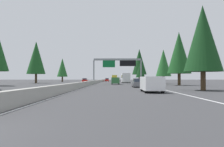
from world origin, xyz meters
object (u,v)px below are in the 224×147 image
at_px(sign_gantry_overhead, 118,64).
at_px(conifer_right_far, 139,62).
at_px(bus_distant_b, 125,78).
at_px(conifer_left_mid, 36,58).
at_px(conifer_right_foreground, 203,38).
at_px(sedan_far_right, 138,83).
at_px(conifer_right_near, 179,53).
at_px(conifer_right_distant, 140,69).
at_px(conifer_left_far, 62,68).
at_px(pickup_far_left, 121,79).
at_px(minivan_distant_a, 115,80).
at_px(box_truck_mid_center, 114,78).
at_px(sedan_mid_right, 107,80).
at_px(sedan_near_center, 124,80).
at_px(conifer_right_mid, 163,63).
at_px(oncoming_near, 85,80).
at_px(minivan_far_center, 151,83).

relative_size(sign_gantry_overhead, conifer_right_far, 0.91).
relative_size(bus_distant_b, conifer_left_mid, 0.90).
bearing_deg(conifer_right_foreground, conifer_right_far, 0.27).
height_order(sign_gantry_overhead, sedan_far_right, sign_gantry_overhead).
distance_m(conifer_right_foreground, conifer_right_near, 20.23).
xyz_separation_m(conifer_right_distant, conifer_left_far, (2.94, 31.26, 0.89)).
distance_m(pickup_far_left, minivan_distant_a, 75.63).
distance_m(box_truck_mid_center, conifer_left_far, 28.12).
bearing_deg(conifer_right_far, conifer_right_distant, 176.38).
bearing_deg(bus_distant_b, pickup_far_left, -0.31).
relative_size(sedan_mid_right, minivan_distant_a, 0.88).
distance_m(sedan_near_center, conifer_right_distant, 14.37).
distance_m(conifer_right_mid, conifer_right_distant, 27.96).
xyz_separation_m(pickup_far_left, oncoming_near, (-43.02, 15.63, -0.23)).
bearing_deg(minivan_far_center, conifer_right_near, -22.59).
bearing_deg(minivan_far_center, sedan_near_center, -0.09).
xyz_separation_m(minivan_far_center, conifer_right_mid, (35.80, -9.13, 4.66)).
bearing_deg(conifer_right_mid, conifer_right_far, 3.94).
height_order(sedan_mid_right, minivan_distant_a, minivan_distant_a).
relative_size(conifer_right_far, conifer_left_far, 1.46).
bearing_deg(sedan_near_center, conifer_right_mid, -167.34).
distance_m(sedan_far_right, conifer_left_mid, 41.89).
relative_size(minivan_far_center, conifer_right_distant, 0.62).
bearing_deg(conifer_right_near, minivan_far_center, 157.41).
xyz_separation_m(sign_gantry_overhead, conifer_left_mid, (9.71, 24.82, 2.45)).
height_order(sedan_mid_right, conifer_right_distant, conifer_right_distant).
xyz_separation_m(oncoming_near, conifer_right_mid, (-28.14, -24.72, 4.93)).
xyz_separation_m(box_truck_mid_center, conifer_left_mid, (-40.83, 23.95, 6.12)).
xyz_separation_m(minivan_far_center, sedan_mid_right, (81.17, 7.41, -0.27)).
distance_m(minivan_distant_a, conifer_left_mid, 27.92).
distance_m(sedan_near_center, minivan_distant_a, 44.66).
distance_m(sedan_mid_right, oncoming_near, 19.07).
bearing_deg(conifer_left_mid, sedan_near_center, -41.05).
bearing_deg(conifer_right_mid, box_truck_mid_center, 14.99).
height_order(bus_distant_b, sedan_near_center, bus_distant_b).
bearing_deg(minivan_distant_a, oncoming_near, 19.98).
xyz_separation_m(minivan_far_center, conifer_left_mid, (43.76, 27.88, 6.78)).
distance_m(minivan_far_center, conifer_right_distant, 64.03).
height_order(sign_gantry_overhead, conifer_right_foreground, conifer_right_foreground).
xyz_separation_m(bus_distant_b, minivan_distant_a, (-19.72, 3.50, -0.77)).
bearing_deg(conifer_right_foreground, bus_distant_b, 8.66).
bearing_deg(sedan_near_center, sedan_mid_right, 55.10).
distance_m(sign_gantry_overhead, bus_distant_b, 17.70).
relative_size(sedan_near_center, oncoming_near, 1.00).
xyz_separation_m(conifer_right_far, conifer_left_mid, (-27.70, 34.55, -0.76)).
xyz_separation_m(sedan_far_right, minivan_distant_a, (18.19, 3.71, 0.27)).
bearing_deg(bus_distant_b, sedan_near_center, -0.90).
distance_m(pickup_far_left, oncoming_near, 45.77).
distance_m(sedan_mid_right, pickup_far_left, 26.84).
bearing_deg(conifer_right_near, sedan_mid_right, 16.60).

